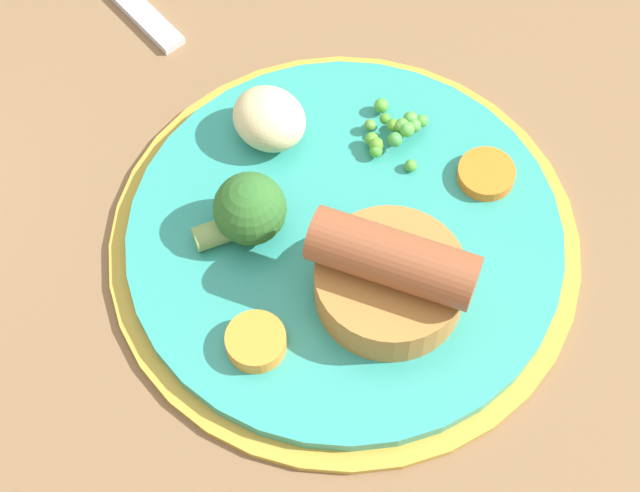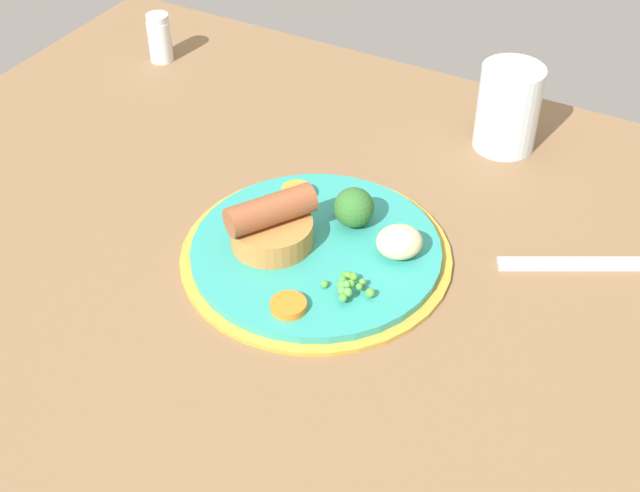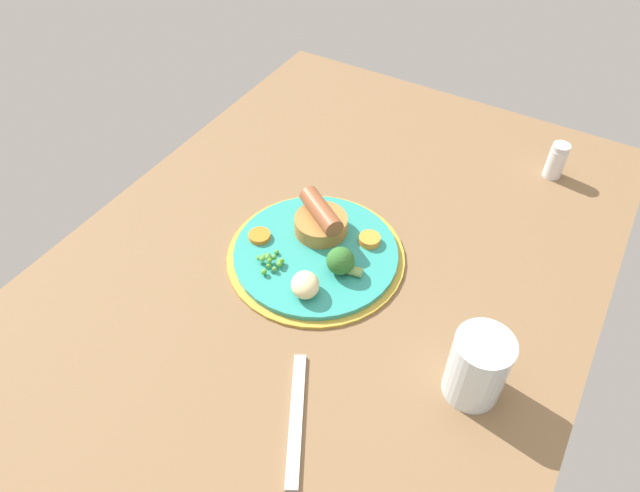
% 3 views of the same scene
% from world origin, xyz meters
% --- Properties ---
extents(dining_table, '(1.10, 0.80, 0.03)m').
position_xyz_m(dining_table, '(0.00, 0.00, 0.01)').
color(dining_table, brown).
rests_on(dining_table, ground).
extents(dinner_plate, '(0.28, 0.28, 0.01)m').
position_xyz_m(dinner_plate, '(-0.01, 0.02, 0.04)').
color(dinner_plate, '#B79333').
rests_on(dinner_plate, dining_table).
extents(sausage_pudding, '(0.09, 0.09, 0.06)m').
position_xyz_m(sausage_pudding, '(0.03, 0.04, 0.07)').
color(sausage_pudding, '#AD7538').
rests_on(sausage_pudding, dinner_plate).
extents(pea_pile, '(0.05, 0.04, 0.02)m').
position_xyz_m(pea_pile, '(-0.07, 0.07, 0.05)').
color(pea_pile, '#55982C').
rests_on(pea_pile, dinner_plate).
extents(broccoli_floret_near, '(0.04, 0.06, 0.04)m').
position_xyz_m(broccoli_floret_near, '(-0.03, -0.03, 0.06)').
color(broccoli_floret_near, '#2D6628').
rests_on(broccoli_floret_near, dinner_plate).
extents(potato_chunk_0, '(0.06, 0.06, 0.03)m').
position_xyz_m(potato_chunk_0, '(-0.09, -0.01, 0.06)').
color(potato_chunk_0, beige).
rests_on(potato_chunk_0, dinner_plate).
extents(carrot_slice_1, '(0.04, 0.04, 0.01)m').
position_xyz_m(carrot_slice_1, '(-0.03, 0.12, 0.05)').
color(carrot_slice_1, orange).
rests_on(carrot_slice_1, dinner_plate).
extents(carrot_slice_2, '(0.04, 0.04, 0.01)m').
position_xyz_m(carrot_slice_2, '(0.05, -0.04, 0.05)').
color(carrot_slice_2, orange).
rests_on(carrot_slice_2, dinner_plate).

